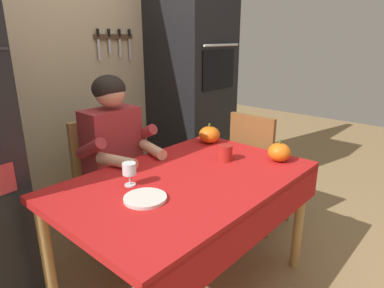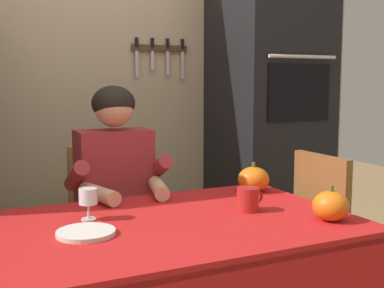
% 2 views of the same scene
% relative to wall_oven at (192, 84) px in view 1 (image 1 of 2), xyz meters
% --- Properties ---
extents(back_wall_assembly, '(3.70, 0.13, 2.60)m').
position_rel_wall_oven_xyz_m(back_wall_assembly, '(-1.00, 0.35, 0.25)').
color(back_wall_assembly, '#BCAD89').
rests_on(back_wall_assembly, ground).
extents(wall_oven, '(0.60, 0.64, 2.10)m').
position_rel_wall_oven_xyz_m(wall_oven, '(0.00, 0.00, 0.00)').
color(wall_oven, black).
rests_on(wall_oven, ground).
extents(dining_table, '(1.40, 0.90, 0.74)m').
position_rel_wall_oven_xyz_m(dining_table, '(-1.05, -0.92, -0.39)').
color(dining_table, tan).
rests_on(dining_table, ground).
extents(chair_behind_person, '(0.40, 0.40, 0.93)m').
position_rel_wall_oven_xyz_m(chair_behind_person, '(-1.07, -0.13, -0.54)').
color(chair_behind_person, tan).
rests_on(chair_behind_person, ground).
extents(seated_person, '(0.47, 0.55, 1.25)m').
position_rel_wall_oven_xyz_m(seated_person, '(-1.07, -0.32, -0.31)').
color(seated_person, '#38384C').
rests_on(seated_person, ground).
extents(chair_right_side, '(0.40, 0.40, 0.93)m').
position_rel_wall_oven_xyz_m(chair_right_side, '(-0.15, -0.81, -0.54)').
color(chair_right_side, brown).
rests_on(chair_right_side, ground).
extents(coffee_mug, '(0.12, 0.09, 0.10)m').
position_rel_wall_oven_xyz_m(coffee_mug, '(-0.70, -0.90, -0.26)').
color(coffee_mug, '#B2231E').
rests_on(coffee_mug, dining_table).
extents(wine_glass, '(0.07, 0.07, 0.12)m').
position_rel_wall_oven_xyz_m(wine_glass, '(-1.32, -0.75, -0.22)').
color(wine_glass, white).
rests_on(wine_glass, dining_table).
extents(pumpkin_large, '(0.15, 0.15, 0.14)m').
position_rel_wall_oven_xyz_m(pumpkin_large, '(-0.49, -0.60, -0.25)').
color(pumpkin_large, orange).
rests_on(pumpkin_large, dining_table).
extents(pumpkin_medium, '(0.14, 0.14, 0.14)m').
position_rel_wall_oven_xyz_m(pumpkin_medium, '(-0.49, -1.15, -0.25)').
color(pumpkin_medium, orange).
rests_on(pumpkin_medium, dining_table).
extents(serving_tray, '(0.20, 0.20, 0.02)m').
position_rel_wall_oven_xyz_m(serving_tray, '(-1.37, -0.93, -0.30)').
color(serving_tray, silver).
rests_on(serving_tray, dining_table).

